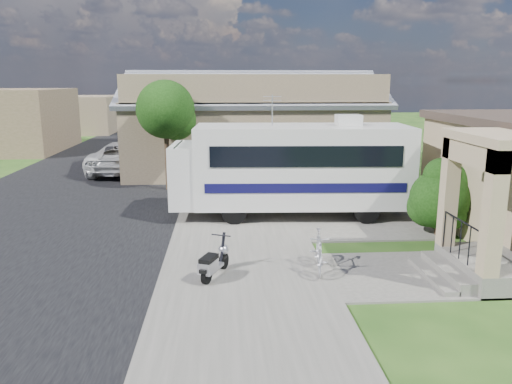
{
  "coord_description": "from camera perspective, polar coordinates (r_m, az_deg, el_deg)",
  "views": [
    {
      "loc": [
        -1.45,
        -11.88,
        4.52
      ],
      "look_at": [
        -0.5,
        2.5,
        1.3
      ],
      "focal_mm": 35.0,
      "sensor_mm": 36.0,
      "label": 1
    }
  ],
  "objects": [
    {
      "name": "van",
      "position": [
        32.41,
        -12.65,
        5.72
      ],
      "size": [
        3.37,
        5.94,
        1.62
      ],
      "primitive_type": "imported",
      "rotation": [
        0.0,
        0.0,
        0.21
      ],
      "color": "silver",
      "rests_on": "ground"
    },
    {
      "name": "garden_hose",
      "position": [
        13.71,
        19.28,
        -7.04
      ],
      "size": [
        0.36,
        0.36,
        0.16
      ],
      "primitive_type": "cylinder",
      "color": "#146427",
      "rests_on": "ground"
    },
    {
      "name": "motorhome",
      "position": [
        16.78,
        4.24,
        2.99
      ],
      "size": [
        7.96,
        2.84,
        4.03
      ],
      "rotation": [
        0.0,
        0.0,
        -0.04
      ],
      "color": "silver",
      "rests_on": "ground"
    },
    {
      "name": "street_slab",
      "position": [
        23.15,
        -18.85,
        0.68
      ],
      "size": [
        9.0,
        80.0,
        0.02
      ],
      "primitive_type": "cube",
      "color": "black",
      "rests_on": "ground"
    },
    {
      "name": "street_tree_b",
      "position": [
        31.03,
        -8.06,
        10.39
      ],
      "size": [
        2.44,
        2.4,
        4.73
      ],
      "color": "#2F1F15",
      "rests_on": "ground"
    },
    {
      "name": "distant_bldg_near",
      "position": [
        47.93,
        -20.41,
        8.33
      ],
      "size": [
        8.0,
        7.0,
        3.2
      ],
      "primitive_type": "cube",
      "color": "brown",
      "rests_on": "ground"
    },
    {
      "name": "street_tree_c",
      "position": [
        40.02,
        -7.11,
        10.48
      ],
      "size": [
        2.44,
        2.4,
        4.42
      ],
      "color": "#2F1F15",
      "rests_on": "ground"
    },
    {
      "name": "sidewalk_slab",
      "position": [
        22.34,
        -2.54,
        0.99
      ],
      "size": [
        4.0,
        80.0,
        0.06
      ],
      "primitive_type": "cube",
      "color": "#5A5751",
      "rests_on": "ground"
    },
    {
      "name": "scooter",
      "position": [
        11.65,
        -4.88,
        -8.06
      ],
      "size": [
        0.76,
        1.33,
        0.92
      ],
      "rotation": [
        0.0,
        0.0,
        -0.41
      ],
      "color": "black",
      "rests_on": "ground"
    },
    {
      "name": "street_tree_a",
      "position": [
        21.09,
        -10.01,
        8.95
      ],
      "size": [
        2.44,
        2.4,
        4.58
      ],
      "color": "#2F1F15",
      "rests_on": "ground"
    },
    {
      "name": "warehouse",
      "position": [
        26.01,
        -0.57,
        7.01
      ],
      "size": [
        12.5,
        8.4,
        5.04
      ],
      "color": "brown",
      "rests_on": "ground"
    },
    {
      "name": "walk_slab",
      "position": [
        12.59,
        17.42,
        -8.94
      ],
      "size": [
        4.0,
        3.0,
        0.05
      ],
      "primitive_type": "cube",
      "color": "#5A5751",
      "rests_on": "ground"
    },
    {
      "name": "bicycle",
      "position": [
        12.11,
        7.18,
        -6.98
      ],
      "size": [
        0.67,
        1.66,
        0.97
      ],
      "primitive_type": "imported",
      "rotation": [
        0.0,
        0.0,
        -0.14
      ],
      "color": "#B7B6BE",
      "rests_on": "ground"
    },
    {
      "name": "shrub",
      "position": [
        15.62,
        20.35,
        -0.47
      ],
      "size": [
        1.92,
        1.83,
        2.35
      ],
      "color": "#2F1F15",
      "rests_on": "ground"
    },
    {
      "name": "ground",
      "position": [
        12.79,
        3.0,
        -8.11
      ],
      "size": [
        120.0,
        120.0,
        0.0
      ],
      "primitive_type": "plane",
      "color": "#183C10"
    },
    {
      "name": "pickup_truck",
      "position": [
        25.92,
        -14.43,
        3.93
      ],
      "size": [
        3.36,
        6.0,
        1.58
      ],
      "primitive_type": "imported",
      "rotation": [
        0.0,
        0.0,
        3.01
      ],
      "color": "silver",
      "rests_on": "ground"
    },
    {
      "name": "driveway_slab",
      "position": [
        17.24,
        6.21,
        -2.59
      ],
      "size": [
        7.0,
        6.0,
        0.05
      ],
      "primitive_type": "cube",
      "color": "#5A5751",
      "rests_on": "ground"
    }
  ]
}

